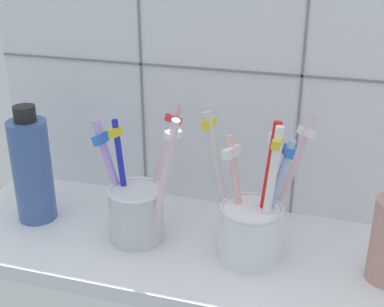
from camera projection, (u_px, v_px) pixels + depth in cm
name	position (u px, v px, depth cm)	size (l,w,h in cm)	color
counter_slab	(194.00, 249.00, 65.27)	(64.00, 22.00, 2.00)	silver
tile_wall_back	(220.00, 59.00, 67.16)	(64.00, 2.20, 45.00)	white
toothbrush_cup_left	(138.00, 207.00, 64.30)	(12.93, 10.74, 17.82)	silver
toothbrush_cup_right	(252.00, 222.00, 60.60)	(12.94, 10.60, 17.20)	white
soap_bottle	(32.00, 168.00, 67.81)	(5.10, 5.10, 15.86)	#415E9E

